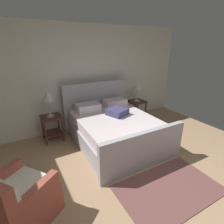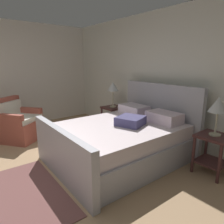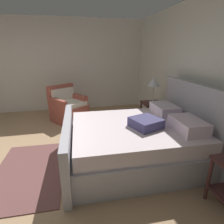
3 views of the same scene
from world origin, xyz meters
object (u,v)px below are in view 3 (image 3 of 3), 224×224
at_px(nightstand_left, 152,111).
at_px(armchair, 68,108).
at_px(table_lamp_left, 154,82).
at_px(bed, 137,140).

bearing_deg(nightstand_left, armchair, -113.71).
xyz_separation_m(nightstand_left, armchair, (-0.84, -1.91, -0.06)).
bearing_deg(table_lamp_left, bed, -33.33).
height_order(bed, armchair, bed).
bearing_deg(armchair, bed, 28.68).
bearing_deg(table_lamp_left, nightstand_left, -80.54).
xyz_separation_m(table_lamp_left, armchair, (-0.84, -1.91, -0.71)).
relative_size(bed, armchair, 2.15).
relative_size(nightstand_left, table_lamp_left, 1.03).
distance_m(bed, armchair, 2.33).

